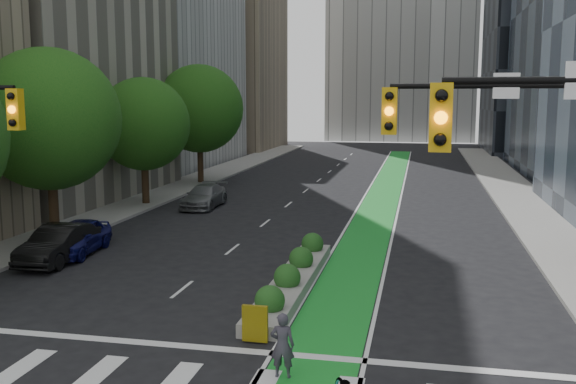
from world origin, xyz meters
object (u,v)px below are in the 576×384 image
at_px(parked_car_left_near, 77,237).
at_px(parked_car_left_mid, 59,244).
at_px(cyclist, 282,345).
at_px(median_planter, 293,277).
at_px(parked_car_left_far, 204,196).

xyz_separation_m(parked_car_left_near, parked_car_left_mid, (-0.03, -1.36, 0.02)).
bearing_deg(parked_car_left_near, cyclist, -47.69).
relative_size(median_planter, parked_car_left_near, 2.43).
xyz_separation_m(median_planter, parked_car_left_near, (-9.86, 2.85, 0.35)).
relative_size(parked_car_left_mid, parked_car_left_far, 0.97).
distance_m(parked_car_left_near, parked_car_left_mid, 1.36).
height_order(median_planter, parked_car_left_far, parked_car_left_far).
bearing_deg(parked_car_left_near, median_planter, -21.59).
height_order(median_planter, parked_car_left_mid, parked_car_left_mid).
bearing_deg(parked_car_left_mid, parked_car_left_near, 86.40).
distance_m(median_planter, cyclist, 7.27).
bearing_deg(median_planter, cyclist, -80.73).
xyz_separation_m(median_planter, cyclist, (1.17, -7.16, 0.42)).
bearing_deg(cyclist, median_planter, -85.11).
bearing_deg(parked_car_left_near, parked_car_left_far, 77.96).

